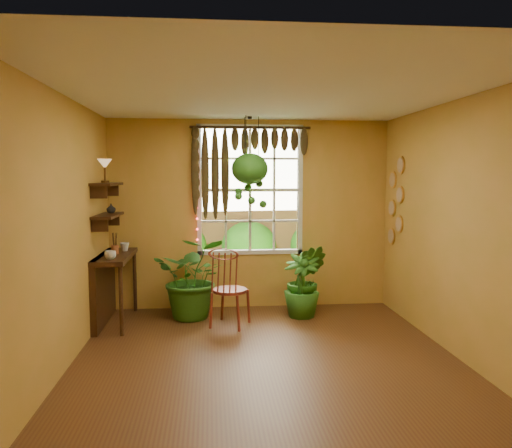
# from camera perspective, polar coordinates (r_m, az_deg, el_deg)

# --- Properties ---
(floor) EXTENTS (4.50, 4.50, 0.00)m
(floor) POSITION_cam_1_polar(r_m,az_deg,el_deg) (5.27, 1.39, -15.66)
(floor) COLOR #513217
(floor) RESTS_ON ground
(ceiling) EXTENTS (4.50, 4.50, 0.00)m
(ceiling) POSITION_cam_1_polar(r_m,az_deg,el_deg) (4.98, 1.47, 14.70)
(ceiling) COLOR white
(ceiling) RESTS_ON wall_back
(wall_back) EXTENTS (4.00, 0.00, 4.00)m
(wall_back) POSITION_cam_1_polar(r_m,az_deg,el_deg) (7.18, -0.67, 1.10)
(wall_back) COLOR gold
(wall_back) RESTS_ON floor
(wall_left) EXTENTS (0.00, 4.50, 4.50)m
(wall_left) POSITION_cam_1_polar(r_m,az_deg,el_deg) (5.12, -21.41, -1.09)
(wall_left) COLOR gold
(wall_left) RESTS_ON floor
(wall_right) EXTENTS (0.00, 4.50, 4.50)m
(wall_right) POSITION_cam_1_polar(r_m,az_deg,el_deg) (5.55, 22.41, -0.64)
(wall_right) COLOR gold
(wall_right) RESTS_ON floor
(window) EXTENTS (1.52, 0.10, 1.86)m
(window) POSITION_cam_1_polar(r_m,az_deg,el_deg) (7.19, -0.69, 3.90)
(window) COLOR silver
(window) RESTS_ON wall_back
(valance_vine) EXTENTS (1.70, 0.12, 1.10)m
(valance_vine) POSITION_cam_1_polar(r_m,az_deg,el_deg) (7.07, -1.31, 8.55)
(valance_vine) COLOR #3B2510
(valance_vine) RESTS_ON window
(string_lights) EXTENTS (0.03, 0.03, 1.54)m
(string_lights) POSITION_cam_1_polar(r_m,az_deg,el_deg) (7.08, -6.79, 4.24)
(string_lights) COLOR #FF2633
(string_lights) RESTS_ON window
(wall_plates) EXTENTS (0.04, 0.32, 1.10)m
(wall_plates) POSITION_cam_1_polar(r_m,az_deg,el_deg) (7.15, 15.67, 2.48)
(wall_plates) COLOR #FFF3D0
(wall_plates) RESTS_ON wall_right
(counter_ledge) EXTENTS (0.40, 1.20, 0.90)m
(counter_ledge) POSITION_cam_1_polar(r_m,az_deg,el_deg) (6.76, -16.65, -6.26)
(counter_ledge) COLOR #3B2510
(counter_ledge) RESTS_ON floor
(shelf_lower) EXTENTS (0.25, 0.90, 0.04)m
(shelf_lower) POSITION_cam_1_polar(r_m,az_deg,el_deg) (6.63, -16.57, 0.93)
(shelf_lower) COLOR #3B2510
(shelf_lower) RESTS_ON wall_left
(shelf_upper) EXTENTS (0.25, 0.90, 0.04)m
(shelf_upper) POSITION_cam_1_polar(r_m,az_deg,el_deg) (6.61, -16.66, 4.39)
(shelf_upper) COLOR #3B2510
(shelf_upper) RESTS_ON wall_left
(backyard) EXTENTS (14.00, 10.00, 12.00)m
(backyard) POSITION_cam_1_polar(r_m,az_deg,el_deg) (11.80, -1.32, 2.52)
(backyard) COLOR #1E5017
(backyard) RESTS_ON ground
(windsor_chair) EXTENTS (0.58, 0.59, 1.17)m
(windsor_chair) POSITION_cam_1_polar(r_m,az_deg,el_deg) (6.39, -3.10, -8.68)
(windsor_chair) COLOR maroon
(windsor_chair) RESTS_ON floor
(potted_plant_left) EXTENTS (1.06, 0.93, 1.11)m
(potted_plant_left) POSITION_cam_1_polar(r_m,az_deg,el_deg) (6.75, -7.13, -6.06)
(potted_plant_left) COLOR #1B4C14
(potted_plant_left) RESTS_ON floor
(potted_plant_mid) EXTENTS (0.59, 0.50, 0.96)m
(potted_plant_mid) POSITION_cam_1_polar(r_m,az_deg,el_deg) (6.95, 5.75, -6.33)
(potted_plant_mid) COLOR #1B4C14
(potted_plant_mid) RESTS_ON floor
(potted_plant_right) EXTENTS (0.58, 0.58, 0.86)m
(potted_plant_right) POSITION_cam_1_polar(r_m,az_deg,el_deg) (6.80, 5.23, -7.01)
(potted_plant_right) COLOR #1B4C14
(potted_plant_right) RESTS_ON floor
(hanging_basket) EXTENTS (0.49, 0.49, 1.25)m
(hanging_basket) POSITION_cam_1_polar(r_m,az_deg,el_deg) (6.78, -0.71, 5.95)
(hanging_basket) COLOR black
(hanging_basket) RESTS_ON ceiling
(cup_a) EXTENTS (0.15, 0.15, 0.11)m
(cup_a) POSITION_cam_1_polar(r_m,az_deg,el_deg) (6.27, -16.32, -3.43)
(cup_a) COLOR silver
(cup_a) RESTS_ON counter_ledge
(cup_b) EXTENTS (0.15, 0.15, 0.11)m
(cup_b) POSITION_cam_1_polar(r_m,az_deg,el_deg) (6.91, -14.77, -2.55)
(cup_b) COLOR beige
(cup_b) RESTS_ON counter_ledge
(brush_jar) EXTENTS (0.10, 0.10, 0.35)m
(brush_jar) POSITION_cam_1_polar(r_m,az_deg,el_deg) (6.66, -15.83, -2.16)
(brush_jar) COLOR brown
(brush_jar) RESTS_ON counter_ledge
(shelf_vase) EXTENTS (0.15, 0.15, 0.12)m
(shelf_vase) POSITION_cam_1_polar(r_m,az_deg,el_deg) (6.81, -16.23, 1.73)
(shelf_vase) COLOR #B2AD99
(shelf_vase) RESTS_ON shelf_lower
(tiffany_lamp) EXTENTS (0.18, 0.18, 0.29)m
(tiffany_lamp) POSITION_cam_1_polar(r_m,az_deg,el_deg) (6.43, -16.91, 6.44)
(tiffany_lamp) COLOR #503316
(tiffany_lamp) RESTS_ON shelf_upper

